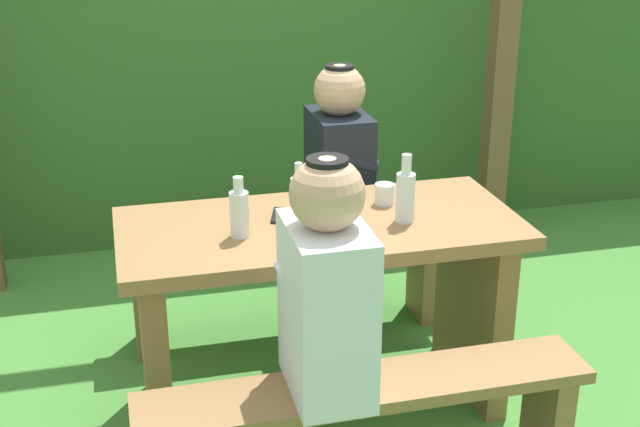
# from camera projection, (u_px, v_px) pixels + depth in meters

# --- Properties ---
(ground_plane) EXTENTS (12.00, 12.00, 0.00)m
(ground_plane) POSITION_uv_depth(u_px,v_px,m) (320.00, 403.00, 3.23)
(ground_plane) COLOR #438335
(hedge_backdrop) EXTENTS (6.40, 0.71, 1.70)m
(hedge_backdrop) POSITION_uv_depth(u_px,v_px,m) (231.00, 72.00, 4.73)
(hedge_backdrop) COLOR #346028
(hedge_backdrop) RESTS_ON ground_plane
(pergola_post_right) EXTENTS (0.12, 0.12, 2.30)m
(pergola_post_right) POSITION_uv_depth(u_px,v_px,m) (504.00, 28.00, 4.31)
(pergola_post_right) COLOR brown
(pergola_post_right) RESTS_ON ground_plane
(picnic_table) EXTENTS (1.40, 0.64, 0.75)m
(picnic_table) POSITION_uv_depth(u_px,v_px,m) (320.00, 283.00, 3.04)
(picnic_table) COLOR olive
(picnic_table) RESTS_ON ground_plane
(bench_near) EXTENTS (1.40, 0.24, 0.45)m
(bench_near) POSITION_uv_depth(u_px,v_px,m) (366.00, 418.00, 2.59)
(bench_near) COLOR olive
(bench_near) RESTS_ON ground_plane
(bench_far) EXTENTS (1.40, 0.24, 0.45)m
(bench_far) POSITION_uv_depth(u_px,v_px,m) (287.00, 264.00, 3.63)
(bench_far) COLOR olive
(bench_far) RESTS_ON ground_plane
(person_white_shirt) EXTENTS (0.25, 0.35, 0.72)m
(person_white_shirt) POSITION_uv_depth(u_px,v_px,m) (327.00, 287.00, 2.40)
(person_white_shirt) COLOR silver
(person_white_shirt) RESTS_ON bench_near
(person_black_coat) EXTENTS (0.25, 0.35, 0.72)m
(person_black_coat) POSITION_uv_depth(u_px,v_px,m) (339.00, 158.00, 3.51)
(person_black_coat) COLOR black
(person_black_coat) RESTS_ON bench_far
(drinking_glass) EXTENTS (0.07, 0.07, 0.08)m
(drinking_glass) POSITION_uv_depth(u_px,v_px,m) (384.00, 194.00, 3.10)
(drinking_glass) COLOR silver
(drinking_glass) RESTS_ON picnic_table
(bottle_left) EXTENTS (0.06, 0.06, 0.21)m
(bottle_left) POSITION_uv_depth(u_px,v_px,m) (239.00, 212.00, 2.80)
(bottle_left) COLOR silver
(bottle_left) RESTS_ON picnic_table
(bottle_right) EXTENTS (0.07, 0.07, 0.24)m
(bottle_right) POSITION_uv_depth(u_px,v_px,m) (405.00, 194.00, 2.92)
(bottle_right) COLOR silver
(bottle_right) RESTS_ON picnic_table
(bottle_center) EXTENTS (0.06, 0.06, 0.23)m
(bottle_center) POSITION_uv_depth(u_px,v_px,m) (299.00, 201.00, 2.87)
(bottle_center) COLOR silver
(bottle_center) RESTS_ON picnic_table
(cell_phone) EXTENTS (0.11, 0.15, 0.01)m
(cell_phone) POSITION_uv_depth(u_px,v_px,m) (282.00, 215.00, 3.00)
(cell_phone) COLOR black
(cell_phone) RESTS_ON picnic_table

